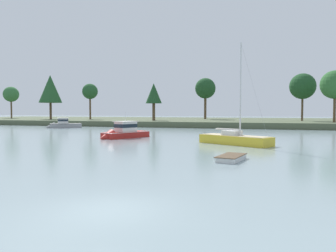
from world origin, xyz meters
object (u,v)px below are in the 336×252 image
object	(u,v)px
dinghy_white	(231,159)
sailboat_yellow	(235,142)
cruiser_grey	(62,126)
cruiser_red	(122,134)

from	to	relation	value
dinghy_white	sailboat_yellow	bearing A→B (deg)	94.21
cruiser_grey	sailboat_yellow	distance (m)	45.33
dinghy_white	sailboat_yellow	size ratio (longest dim) A/B	0.31
cruiser_grey	cruiser_red	xyz separation A→B (m)	(23.29, -19.87, 0.06)
cruiser_red	cruiser_grey	bearing A→B (deg)	139.53
cruiser_grey	cruiser_red	world-z (taller)	cruiser_red
cruiser_grey	dinghy_white	bearing A→B (deg)	-41.99
dinghy_white	cruiser_red	world-z (taller)	cruiser_red
sailboat_yellow	cruiser_red	bearing A→B (deg)	165.36
dinghy_white	sailboat_yellow	distance (m)	11.65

